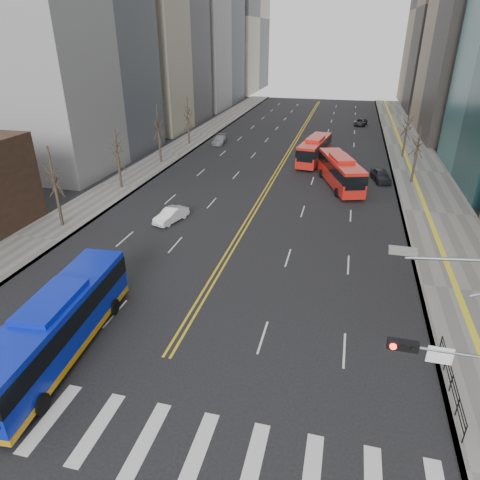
{
  "coord_description": "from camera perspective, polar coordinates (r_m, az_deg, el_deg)",
  "views": [
    {
      "loc": [
        8.24,
        -11.46,
        15.75
      ],
      "look_at": [
        2.56,
        11.13,
        4.51
      ],
      "focal_mm": 32.0,
      "sensor_mm": 36.0,
      "label": 1
    }
  ],
  "objects": [
    {
      "name": "car_dark_mid",
      "position": [
        53.6,
        18.27,
        8.2
      ],
      "size": [
        2.6,
        4.55,
        1.46
      ],
      "primitive_type": "imported",
      "rotation": [
        0.0,
        0.0,
        0.22
      ],
      "color": "black",
      "rests_on": "ground"
    },
    {
      "name": "sidewalk_left",
      "position": [
        63.61,
        -9.43,
        11.16
      ],
      "size": [
        5.0,
        130.0,
        0.15
      ],
      "primitive_type": "cube",
      "color": "slate",
      "rests_on": "ground"
    },
    {
      "name": "car_white",
      "position": [
        40.11,
        -9.18,
        3.29
      ],
      "size": [
        2.43,
        4.1,
        1.28
      ],
      "primitive_type": "imported",
      "rotation": [
        0.0,
        0.0,
        -0.3
      ],
      "color": "white",
      "rests_on": "ground"
    },
    {
      "name": "centerline",
      "position": [
        68.8,
        7.02,
        12.36
      ],
      "size": [
        0.55,
        100.0,
        0.01
      ],
      "color": "gold",
      "rests_on": "ground"
    },
    {
      "name": "crosswalk",
      "position": [
        21.15,
        -15.56,
        -23.62
      ],
      "size": [
        26.7,
        4.0,
        0.01
      ],
      "color": "silver",
      "rests_on": "ground"
    },
    {
      "name": "sidewalk_right",
      "position": [
        59.32,
        22.81,
        8.44
      ],
      "size": [
        7.0,
        130.0,
        0.15
      ],
      "primitive_type": "cube",
      "color": "slate",
      "rests_on": "ground"
    },
    {
      "name": "ground",
      "position": [
        21.15,
        -15.56,
        -23.63
      ],
      "size": [
        220.0,
        220.0,
        0.0
      ],
      "primitive_type": "plane",
      "color": "black"
    },
    {
      "name": "blue_bus",
      "position": [
        25.0,
        -23.27,
        -10.39
      ],
      "size": [
        3.61,
        12.41,
        3.56
      ],
      "color": "#0C21BB",
      "rests_on": "ground"
    },
    {
      "name": "car_dark_far",
      "position": [
        87.51,
        15.8,
        14.88
      ],
      "size": [
        2.67,
        4.57,
        1.2
      ],
      "primitive_type": "imported",
      "rotation": [
        0.0,
        0.0,
        -0.16
      ],
      "color": "black",
      "rests_on": "ground"
    },
    {
      "name": "street_trees",
      "position": [
        49.73,
        -4.42,
        13.07
      ],
      "size": [
        35.2,
        47.2,
        7.6
      ],
      "color": "#2D231B",
      "rests_on": "ground"
    },
    {
      "name": "red_bus_far",
      "position": [
        59.55,
        9.9,
        11.93
      ],
      "size": [
        3.89,
        10.79,
        3.36
      ],
      "color": "red",
      "rests_on": "ground"
    },
    {
      "name": "pedestrian_railing",
      "position": [
        23.76,
        26.4,
        -16.43
      ],
      "size": [
        0.06,
        6.06,
        1.02
      ],
      "color": "black",
      "rests_on": "sidewalk_right"
    },
    {
      "name": "car_silver",
      "position": [
        69.52,
        -2.78,
        13.19
      ],
      "size": [
        2.25,
        4.58,
        1.28
      ],
      "primitive_type": "imported",
      "rotation": [
        0.0,
        0.0,
        0.1
      ],
      "color": "#96979B",
      "rests_on": "ground"
    },
    {
      "name": "red_bus_near",
      "position": [
        50.12,
        13.27,
        9.08
      ],
      "size": [
        5.77,
        11.12,
        3.46
      ],
      "color": "red",
      "rests_on": "ground"
    }
  ]
}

